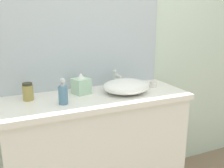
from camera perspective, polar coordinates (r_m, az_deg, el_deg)
bathroom_wall_rear at (r=2.05m, az=-4.50°, el=10.47°), size 6.00×0.06×2.60m
vanity_counter at (r=2.01m, az=-3.33°, el=-15.01°), size 1.33×0.51×0.91m
wall_mirror_panel at (r=1.98m, az=-6.47°, el=14.75°), size 1.29×0.01×1.10m
sink_basin at (r=1.89m, az=3.14°, el=-0.51°), size 0.35×0.31×0.10m
faucet at (r=2.03m, az=0.95°, el=1.55°), size 0.03×0.13×0.14m
soap_dispenser at (r=1.67m, az=-10.86°, el=-2.07°), size 0.06×0.06×0.17m
lotion_bottle at (r=1.81m, az=-18.22°, el=-1.65°), size 0.07×0.07×0.12m
tissue_box at (r=1.87m, az=-6.87°, el=-0.23°), size 0.14×0.14×0.15m
candle_jar at (r=2.07m, az=9.12°, el=-0.06°), size 0.06×0.06×0.05m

